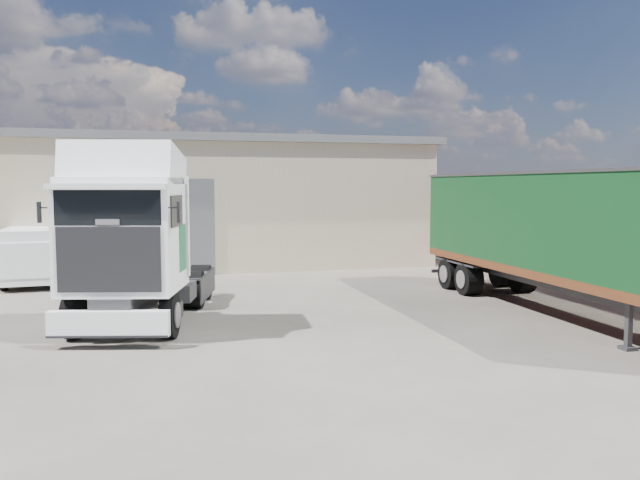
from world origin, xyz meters
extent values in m
plane|color=#292721|center=(0.00, 0.00, 0.00)|extent=(120.00, 120.00, 0.00)
cube|color=#C4B696|center=(-6.00, 16.00, 2.50)|extent=(30.00, 12.00, 5.00)
cube|color=#505255|center=(-6.00, 16.00, 5.15)|extent=(30.60, 12.60, 0.30)
cube|color=#505255|center=(-2.00, 9.98, 1.80)|extent=(4.00, 0.08, 3.60)
cube|color=#505255|center=(-6.00, 16.00, 5.35)|extent=(30.60, 0.40, 0.15)
cube|color=maroon|center=(11.50, 6.00, 1.25)|extent=(0.35, 26.00, 2.50)
cylinder|color=black|center=(-2.87, 0.57, 0.51)|extent=(2.55, 1.54, 1.02)
cylinder|color=black|center=(-2.09, 3.86, 0.51)|extent=(2.59, 1.55, 1.02)
cylinder|color=black|center=(-1.78, 5.18, 0.51)|extent=(2.59, 1.55, 1.02)
cube|color=#2D2D30|center=(-2.34, 2.83, 0.87)|extent=(2.31, 6.40, 0.29)
cube|color=white|center=(-3.08, -0.32, 0.53)|extent=(2.45, 0.80, 0.53)
cube|color=white|center=(-2.79, 0.90, 2.20)|extent=(2.86, 2.72, 2.37)
cube|color=black|center=(-3.04, -0.18, 1.84)|extent=(2.08, 0.54, 1.35)
cube|color=black|center=(-3.04, -0.16, 2.90)|extent=(2.13, 0.54, 0.72)
cube|color=white|center=(-2.75, 1.09, 3.72)|extent=(2.76, 2.37, 1.19)
cube|color=#0C5730|center=(-3.88, 1.56, 1.93)|extent=(0.18, 0.71, 1.06)
cube|color=#0C5730|center=(-1.52, 1.00, 1.93)|extent=(0.18, 0.71, 1.06)
cylinder|color=#2D2D30|center=(-2.05, 4.05, 1.07)|extent=(1.28, 1.28, 0.12)
cube|color=#2D2D30|center=(7.18, -3.04, 0.51)|extent=(0.28, 0.28, 1.02)
cylinder|color=black|center=(8.07, 4.22, 0.49)|extent=(2.37, 1.00, 0.98)
cube|color=#2D2D30|center=(8.04, 0.47, 0.83)|extent=(0.82, 11.10, 0.32)
cube|color=#5E2F15|center=(8.04, 0.47, 1.14)|extent=(2.39, 11.12, 0.22)
cube|color=black|center=(8.04, 0.47, 2.45)|extent=(2.39, 11.12, 2.40)
cube|color=#2D2D30|center=(8.04, 0.47, 3.67)|extent=(2.45, 11.17, 0.07)
cylinder|color=black|center=(-5.98, 8.12, 0.34)|extent=(1.99, 0.79, 0.67)
cylinder|color=black|center=(-6.18, 11.37, 0.34)|extent=(1.99, 0.79, 0.67)
cube|color=white|center=(-6.08, 9.74, 1.07)|extent=(2.21, 4.78, 1.73)
cube|color=white|center=(-5.96, 7.82, 1.02)|extent=(1.93, 1.03, 1.12)
cube|color=black|center=(-5.98, 8.02, 1.58)|extent=(1.78, 0.19, 0.61)
camera|label=1|loc=(-2.05, -13.53, 3.35)|focal=35.00mm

